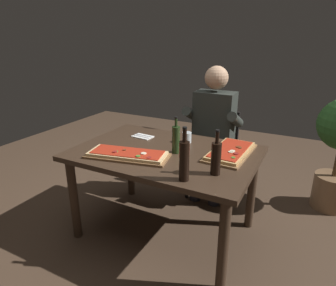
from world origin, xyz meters
TOP-DOWN VIEW (x-y plane):
  - ground_plane at (0.00, 0.00)m, footprint 6.40×6.40m
  - dining_table at (0.00, 0.00)m, footprint 1.40×0.96m
  - pizza_rectangular_front at (-0.19, -0.23)m, footprint 0.65×0.36m
  - pizza_rectangular_left at (0.47, 0.18)m, footprint 0.30×0.55m
  - wine_bottle_dark at (0.48, -0.21)m, footprint 0.07×0.07m
  - oil_bottle_amber at (0.09, 0.01)m, footprint 0.06×0.06m
  - vinegar_bottle_green at (0.33, -0.38)m, footprint 0.06×0.06m
  - tumbler_near_camera at (0.07, 0.26)m, footprint 0.08×0.08m
  - napkin_cutlery_set at (-0.34, 0.21)m, footprint 0.19×0.13m
  - diner_chair at (0.13, 0.86)m, footprint 0.44×0.44m
  - seated_diner at (0.13, 0.74)m, footprint 0.53×0.41m

SIDE VIEW (x-z plane):
  - ground_plane at x=0.00m, z-range 0.00..0.00m
  - diner_chair at x=0.13m, z-range 0.05..0.92m
  - dining_table at x=0.00m, z-range 0.27..1.01m
  - seated_diner at x=0.13m, z-range 0.08..1.41m
  - napkin_cutlery_set at x=-0.34m, z-range 0.74..0.75m
  - pizza_rectangular_front at x=-0.19m, z-range 0.74..0.78m
  - pizza_rectangular_left at x=0.47m, z-range 0.73..0.78m
  - tumbler_near_camera at x=0.07m, z-range 0.73..0.82m
  - oil_bottle_amber at x=0.09m, z-range 0.71..0.99m
  - wine_bottle_dark at x=0.48m, z-range 0.70..1.01m
  - vinegar_bottle_green at x=0.33m, z-range 0.70..1.05m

